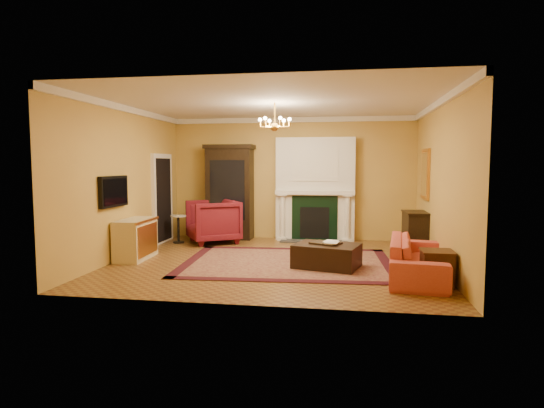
% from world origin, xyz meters
% --- Properties ---
extents(floor, '(6.00, 5.50, 0.02)m').
position_xyz_m(floor, '(0.00, 0.00, -0.01)').
color(floor, brown).
rests_on(floor, ground).
extents(ceiling, '(6.00, 5.50, 0.02)m').
position_xyz_m(ceiling, '(0.00, 0.00, 3.01)').
color(ceiling, silver).
rests_on(ceiling, wall_back).
extents(wall_back, '(6.00, 0.02, 3.00)m').
position_xyz_m(wall_back, '(0.00, 2.76, 1.50)').
color(wall_back, '#B38A40').
rests_on(wall_back, floor).
extents(wall_front, '(6.00, 0.02, 3.00)m').
position_xyz_m(wall_front, '(0.00, -2.76, 1.50)').
color(wall_front, '#B38A40').
rests_on(wall_front, floor).
extents(wall_left, '(0.02, 5.50, 3.00)m').
position_xyz_m(wall_left, '(-3.01, 0.00, 1.50)').
color(wall_left, '#B38A40').
rests_on(wall_left, floor).
extents(wall_right, '(0.02, 5.50, 3.00)m').
position_xyz_m(wall_right, '(3.01, 0.00, 1.50)').
color(wall_right, '#B38A40').
rests_on(wall_right, floor).
extents(fireplace, '(1.90, 0.70, 2.50)m').
position_xyz_m(fireplace, '(0.60, 2.57, 1.19)').
color(fireplace, silver).
rests_on(fireplace, wall_back).
extents(crown_molding, '(6.00, 5.50, 0.12)m').
position_xyz_m(crown_molding, '(0.00, 0.96, 2.94)').
color(crown_molding, white).
rests_on(crown_molding, ceiling).
extents(doorway, '(0.08, 1.05, 2.10)m').
position_xyz_m(doorway, '(-2.95, 1.70, 1.05)').
color(doorway, silver).
rests_on(doorway, wall_left).
extents(tv_panel, '(0.09, 0.95, 0.58)m').
position_xyz_m(tv_panel, '(-2.95, -0.60, 1.35)').
color(tv_panel, black).
rests_on(tv_panel, wall_left).
extents(gilt_mirror, '(0.06, 0.76, 1.05)m').
position_xyz_m(gilt_mirror, '(2.97, 1.40, 1.65)').
color(gilt_mirror, gold).
rests_on(gilt_mirror, wall_right).
extents(chandelier, '(0.63, 0.55, 0.53)m').
position_xyz_m(chandelier, '(-0.00, 0.00, 2.61)').
color(chandelier, gold).
rests_on(chandelier, ceiling).
extents(oriental_rug, '(4.06, 3.14, 0.02)m').
position_xyz_m(oriental_rug, '(0.26, -0.10, 0.01)').
color(oriental_rug, '#430E1A').
rests_on(oriental_rug, floor).
extents(china_cabinet, '(1.12, 0.52, 2.24)m').
position_xyz_m(china_cabinet, '(-1.51, 2.49, 1.12)').
color(china_cabinet, black).
rests_on(china_cabinet, floor).
extents(wingback_armchair, '(1.44, 1.46, 1.12)m').
position_xyz_m(wingback_armchair, '(-1.76, 1.83, 0.56)').
color(wingback_armchair, maroon).
rests_on(wingback_armchair, floor).
extents(pedestal_table, '(0.37, 0.37, 0.66)m').
position_xyz_m(pedestal_table, '(-2.56, 1.66, 0.38)').
color(pedestal_table, black).
rests_on(pedestal_table, floor).
extents(commode, '(0.54, 1.07, 0.79)m').
position_xyz_m(commode, '(-2.73, -0.21, 0.39)').
color(commode, beige).
rests_on(commode, floor).
extents(coral_sofa, '(0.90, 2.26, 0.86)m').
position_xyz_m(coral_sofa, '(2.51, -0.84, 0.43)').
color(coral_sofa, '#B9493A').
rests_on(coral_sofa, floor).
extents(end_table, '(0.45, 0.45, 0.52)m').
position_xyz_m(end_table, '(2.72, -1.33, 0.26)').
color(end_table, '#3D2110').
rests_on(end_table, floor).
extents(console_table, '(0.47, 0.78, 0.84)m').
position_xyz_m(console_table, '(2.78, 1.26, 0.42)').
color(console_table, black).
rests_on(console_table, floor).
extents(leather_ottoman, '(1.27, 1.06, 0.41)m').
position_xyz_m(leather_ottoman, '(1.01, -0.39, 0.22)').
color(leather_ottoman, black).
rests_on(leather_ottoman, oriental_rug).
extents(ottoman_tray, '(0.61, 0.56, 0.03)m').
position_xyz_m(ottoman_tray, '(0.99, -0.36, 0.44)').
color(ottoman_tray, black).
rests_on(ottoman_tray, leather_ottoman).
extents(book_a, '(0.22, 0.09, 0.30)m').
position_xyz_m(book_a, '(0.96, -0.35, 0.61)').
color(book_a, gray).
rests_on(book_a, ottoman_tray).
extents(book_b, '(0.22, 0.07, 0.31)m').
position_xyz_m(book_b, '(0.99, -0.44, 0.61)').
color(book_b, gray).
rests_on(book_b, ottoman_tray).
extents(topiary_left, '(0.18, 0.18, 0.47)m').
position_xyz_m(topiary_left, '(-0.19, 2.53, 1.49)').
color(topiary_left, gray).
rests_on(topiary_left, fireplace).
extents(topiary_right, '(0.14, 0.14, 0.39)m').
position_xyz_m(topiary_right, '(1.32, 2.53, 1.44)').
color(topiary_right, gray).
rests_on(topiary_right, fireplace).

